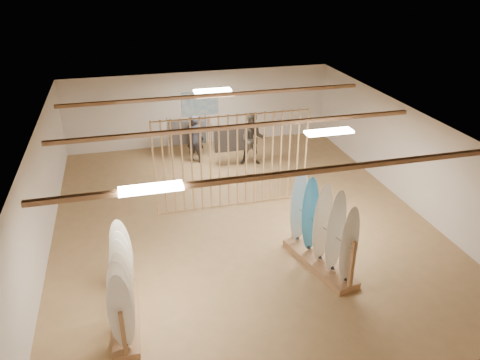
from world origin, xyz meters
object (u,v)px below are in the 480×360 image
object	(u,v)px
rack_left	(123,294)
shopper_a	(195,136)
shopper_b	(253,136)
rack_right	(321,239)
clothing_rack_b	(232,138)
clothing_rack_a	(187,132)

from	to	relation	value
rack_left	shopper_a	bearing A→B (deg)	72.00
shopper_b	rack_right	bearing A→B (deg)	-78.19
rack_left	shopper_a	xyz separation A→B (m)	(2.73, 7.54, 0.35)
clothing_rack_b	shopper_a	world-z (taller)	shopper_a
rack_right	clothing_rack_a	size ratio (longest dim) A/B	1.58
rack_left	shopper_b	size ratio (longest dim) A/B	1.10
rack_right	clothing_rack_a	xyz separation A→B (m)	(-1.96, 7.36, 0.23)
rack_left	clothing_rack_a	world-z (taller)	rack_left
shopper_a	rack_left	bearing A→B (deg)	100.32
clothing_rack_a	shopper_a	xyz separation A→B (m)	(0.19, -0.50, 0.01)
rack_left	clothing_rack_b	bearing A→B (deg)	62.49
clothing_rack_b	shopper_b	bearing A→B (deg)	-15.06
rack_right	shopper_b	xyz separation A→B (m)	(0.12, 6.14, 0.31)
rack_left	shopper_b	bearing A→B (deg)	57.70
rack_left	shopper_b	xyz separation A→B (m)	(4.63, 6.82, 0.42)
rack_left	rack_right	size ratio (longest dim) A/B	0.98
rack_right	clothing_rack_b	distance (m)	6.35
rack_left	clothing_rack_a	bearing A→B (deg)	74.33
shopper_a	rack_right	bearing A→B (deg)	134.74
rack_right	clothing_rack_b	world-z (taller)	rack_right
rack_left	shopper_b	world-z (taller)	shopper_b
clothing_rack_a	shopper_a	bearing A→B (deg)	-67.26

